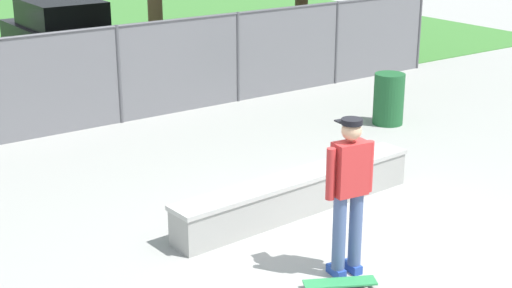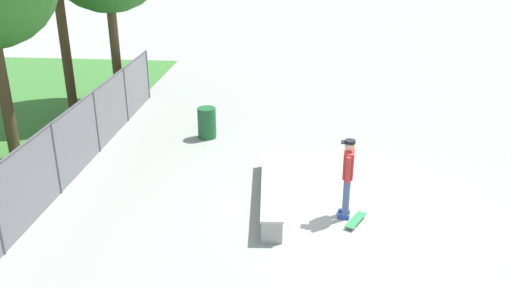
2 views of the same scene
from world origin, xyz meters
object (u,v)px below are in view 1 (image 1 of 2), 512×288
(trash_bin, at_px, (389,99))
(skateboard, at_px, (340,283))
(concrete_ledge, at_px, (298,193))
(skateboarder, at_px, (349,190))
(car_black, at_px, (65,35))

(trash_bin, bearing_deg, skateboard, -139.18)
(concrete_ledge, relative_size, trash_bin, 4.09)
(concrete_ledge, height_order, skateboarder, skateboarder)
(skateboarder, relative_size, trash_bin, 1.93)
(concrete_ledge, xyz_separation_m, trash_bin, (3.88, 2.23, 0.21))
(concrete_ledge, height_order, trash_bin, trash_bin)
(skateboard, bearing_deg, trash_bin, 40.82)
(skateboarder, bearing_deg, skateboard, -141.71)
(skateboard, distance_m, car_black, 12.00)
(skateboard, relative_size, car_black, 0.19)
(skateboarder, distance_m, skateboard, 1.02)
(concrete_ledge, bearing_deg, car_black, 85.81)
(concrete_ledge, relative_size, skateboard, 4.85)
(skateboarder, xyz_separation_m, car_black, (1.36, 11.64, -0.19))
(skateboarder, xyz_separation_m, trash_bin, (4.52, 3.92, -0.56))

